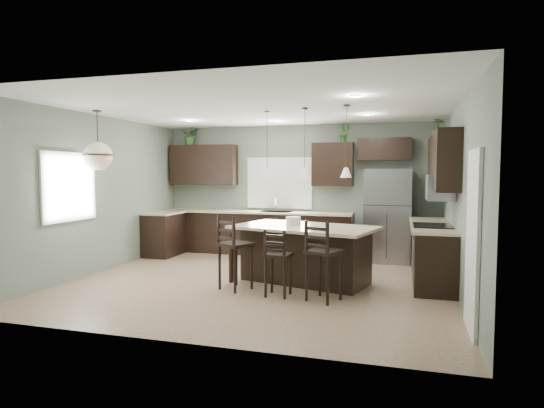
{
  "coord_description": "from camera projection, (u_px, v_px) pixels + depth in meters",
  "views": [
    {
      "loc": [
        2.22,
        -6.95,
        1.78
      ],
      "look_at": [
        0.1,
        0.4,
        1.25
      ],
      "focal_mm": 30.0,
      "sensor_mm": 36.0,
      "label": 1
    }
  ],
  "objects": [
    {
      "name": "pantry_door",
      "position": [
        473.0,
        242.0,
        5.02
      ],
      "size": [
        0.04,
        0.82,
        2.04
      ],
      "primitive_type": "cube",
      "color": "white",
      "rests_on": "ground"
    },
    {
      "name": "serving_dish",
      "position": [
        293.0,
        221.0,
        7.37
      ],
      "size": [
        0.24,
        0.24,
        0.14
      ],
      "primitive_type": "cylinder",
      "color": "silver",
      "rests_on": "kitchen_island"
    },
    {
      "name": "bar_stool_center",
      "position": [
        278.0,
        262.0,
        6.52
      ],
      "size": [
        0.38,
        0.38,
        0.98
      ],
      "primitive_type": "cube",
      "rotation": [
        0.0,
        0.0,
        -0.04
      ],
      "color": "black",
      "rests_on": "ground"
    },
    {
      "name": "plant_right_wall",
      "position": [
        438.0,
        128.0,
        8.13
      ],
      "size": [
        0.24,
        0.24,
        0.35
      ],
      "primitive_type": "imported",
      "rotation": [
        0.0,
        0.0,
        0.26
      ],
      "color": "#345525",
      "rests_on": "right_upper_cabs"
    },
    {
      "name": "window_left",
      "position": [
        69.0,
        187.0,
        7.35
      ],
      "size": [
        0.02,
        1.1,
        1.0
      ],
      "primitive_type": "cube",
      "color": "white",
      "rests_on": "room_shell"
    },
    {
      "name": "ground",
      "position": [
        259.0,
        282.0,
        7.4
      ],
      "size": [
        6.0,
        6.0,
        0.0
      ],
      "primitive_type": "plane",
      "color": "#9E8466",
      "rests_on": "ground"
    },
    {
      "name": "sink_inset",
      "position": [
        276.0,
        212.0,
        9.77
      ],
      "size": [
        0.7,
        0.45,
        0.01
      ],
      "primitive_type": "cube",
      "color": "gray",
      "rests_on": "back_countertop"
    },
    {
      "name": "wall_oven_front",
      "position": [
        413.0,
        256.0,
        7.28
      ],
      "size": [
        0.01,
        0.72,
        0.6
      ],
      "primitive_type": "cube",
      "color": "gray",
      "rests_on": "right_lower_cabs"
    },
    {
      "name": "back_lower_cabs",
      "position": [
        256.0,
        233.0,
        9.95
      ],
      "size": [
        4.2,
        0.6,
        0.9
      ],
      "primitive_type": "cube",
      "color": "black",
      "rests_on": "ground"
    },
    {
      "name": "bar_stool_right",
      "position": [
        324.0,
        261.0,
        6.27
      ],
      "size": [
        0.55,
        0.55,
        1.13
      ],
      "primitive_type": "cube",
      "rotation": [
        0.0,
        0.0,
        -0.4
      ],
      "color": "black",
      "rests_on": "ground"
    },
    {
      "name": "refrigerator",
      "position": [
        388.0,
        215.0,
        9.06
      ],
      "size": [
        0.9,
        0.74,
        1.85
      ],
      "primitive_type": "cube",
      "color": "gray",
      "rests_on": "ground"
    },
    {
      "name": "kitchen_island",
      "position": [
        304.0,
        255.0,
        7.3
      ],
      "size": [
        2.47,
        1.79,
        0.92
      ],
      "primitive_type": "cube",
      "rotation": [
        0.0,
        0.0,
        -0.26
      ],
      "color": "black",
      "rests_on": "ground"
    },
    {
      "name": "right_upper_cabs",
      "position": [
        443.0,
        162.0,
        7.32
      ],
      "size": [
        0.34,
        2.35,
        0.9
      ],
      "primitive_type": "cube",
      "color": "black",
      "rests_on": "room_shell"
    },
    {
      "name": "window_back",
      "position": [
        280.0,
        183.0,
        10.02
      ],
      "size": [
        1.35,
        0.02,
        1.0
      ],
      "primitive_type": "cube",
      "color": "white",
      "rests_on": "room_shell"
    },
    {
      "name": "pendant_right",
      "position": [
        346.0,
        141.0,
        6.82
      ],
      "size": [
        0.17,
        0.17,
        1.1
      ],
      "primitive_type": null,
      "color": "white",
      "rests_on": "room_shell"
    },
    {
      "name": "back_countertop",
      "position": [
        256.0,
        212.0,
        9.9
      ],
      "size": [
        4.2,
        0.66,
        0.04
      ],
      "primitive_type": "cube",
      "color": "beige",
      "rests_on": "back_lower_cabs"
    },
    {
      "name": "right_countertop",
      "position": [
        431.0,
        225.0,
        7.43
      ],
      "size": [
        0.66,
        2.35,
        0.04
      ],
      "primitive_type": "cube",
      "color": "beige",
      "rests_on": "right_lower_cabs"
    },
    {
      "name": "faucet",
      "position": [
        275.0,
        205.0,
        9.73
      ],
      "size": [
        0.02,
        0.02,
        0.28
      ],
      "primitive_type": "cylinder",
      "color": "silver",
      "rests_on": "back_countertop"
    },
    {
      "name": "bar_stool_left",
      "position": [
        236.0,
        252.0,
        6.88
      ],
      "size": [
        0.57,
        0.57,
        1.14
      ],
      "primitive_type": "cube",
      "rotation": [
        0.0,
        0.0,
        -0.47
      ],
      "color": "black",
      "rests_on": "ground"
    },
    {
      "name": "cooktop",
      "position": [
        432.0,
        226.0,
        7.17
      ],
      "size": [
        0.58,
        0.75,
        0.02
      ],
      "primitive_type": "cube",
      "color": "black",
      "rests_on": "right_countertop"
    },
    {
      "name": "left_return_cabs",
      "position": [
        164.0,
        235.0,
        9.74
      ],
      "size": [
        0.6,
        0.9,
        0.9
      ],
      "primitive_type": "cube",
      "color": "black",
      "rests_on": "ground"
    },
    {
      "name": "back_upper_left",
      "position": [
        204.0,
        165.0,
        10.33
      ],
      "size": [
        1.55,
        0.34,
        0.9
      ],
      "primitive_type": "cube",
      "color": "black",
      "rests_on": "room_shell"
    },
    {
      "name": "plant_back_left",
      "position": [
        191.0,
        135.0,
        10.34
      ],
      "size": [
        0.41,
        0.36,
        0.45
      ],
      "primitive_type": "imported",
      "rotation": [
        0.0,
        0.0,
        0.04
      ],
      "color": "#294F22",
      "rests_on": "back_upper_left"
    },
    {
      "name": "microwave",
      "position": [
        440.0,
        187.0,
        7.1
      ],
      "size": [
        0.4,
        0.75,
        0.4
      ],
      "primitive_type": "cube",
      "color": "gray",
      "rests_on": "right_upper_cabs"
    },
    {
      "name": "right_lower_cabs",
      "position": [
        432.0,
        254.0,
        7.46
      ],
      "size": [
        0.6,
        2.35,
        0.9
      ],
      "primitive_type": "cube",
      "color": "black",
      "rests_on": "ground"
    },
    {
      "name": "pendant_left",
      "position": [
        267.0,
        144.0,
        7.54
      ],
      "size": [
        0.17,
        0.17,
        1.1
      ],
      "primitive_type": null,
      "color": "silver",
      "rests_on": "room_shell"
    },
    {
      "name": "chandelier",
      "position": [
        98.0,
        140.0,
        7.43
      ],
      "size": [
        0.5,
        0.5,
        0.98
      ],
      "primitive_type": null,
      "color": "#F8F4CB",
      "rests_on": "room_shell"
    },
    {
      "name": "room_shell",
      "position": [
        259.0,
        178.0,
        7.28
      ],
      "size": [
        6.0,
        6.0,
        6.0
      ],
      "color": "slate",
      "rests_on": "ground"
    },
    {
      "name": "plant_back_right",
      "position": [
        345.0,
        133.0,
        9.37
      ],
      "size": [
        0.22,
        0.18,
        0.39
      ],
      "primitive_type": "imported",
      "rotation": [
        0.0,
        0.0,
        -0.05
      ],
      "color": "#2A5726",
      "rests_on": "back_upper_right"
    },
    {
      "name": "fridge_header",
      "position": [
        385.0,
        149.0,
        9.2
      ],
      "size": [
        1.05,
        0.34,
        0.45
      ],
      "primitive_type": "cube",
      "color": "black",
      "rests_on": "room_shell"
    },
    {
      "name": "back_upper_right",
      "position": [
        333.0,
        164.0,
        9.51
      ],
      "size": [
        0.85,
        0.34,
        0.9
      ],
      "primitive_type": "cube",
      "color": "black",
      "rests_on": "room_shell"
    },
    {
      "name": "left_return_countertop",
      "position": [
        164.0,
        213.0,
        9.7
      ],
      "size": [
        0.66,
        0.96,
        0.04
      ],
      "primitive_type": "cube",
      "color": "beige",
      "rests_on": "left_return_cabs"
    },
    {
      "name": "pendant_center",
      "position": [
        305.0,
        143.0,
        7.18
      ],
      "size": [
        0.17,
        0.17,
        1.1
      ],
      "primitive_type": null,
      "color": "silver",
      "rests_on": "room_shell"
    }
  ]
}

